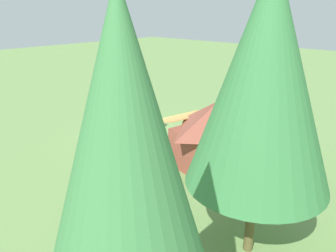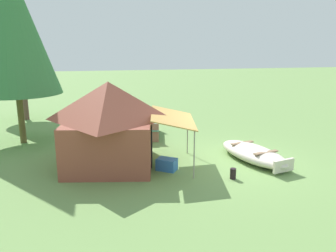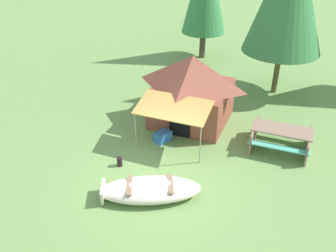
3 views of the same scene
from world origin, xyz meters
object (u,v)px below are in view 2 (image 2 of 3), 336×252
canvas_cabin_tent (110,123)px  pine_tree_back_right (19,39)px  beached_rowboat (253,153)px  pine_tree_far_center (12,27)px  picnic_table (139,124)px  fuel_can (233,174)px  cooler_box (167,164)px

canvas_cabin_tent → pine_tree_back_right: (7.42, 3.78, 2.54)m
beached_rowboat → pine_tree_far_center: size_ratio=0.46×
beached_rowboat → picnic_table: picnic_table is taller
fuel_can → canvas_cabin_tent: bearing=60.9°
cooler_box → pine_tree_far_center: 7.33m
cooler_box → pine_tree_far_center: (3.93, 4.69, 4.03)m
fuel_can → pine_tree_back_right: size_ratio=0.05×
fuel_can → pine_tree_back_right: 12.14m
cooler_box → pine_tree_back_right: bearing=33.2°
pine_tree_back_right → pine_tree_far_center: (-4.24, -0.65, 0.33)m
beached_rowboat → fuel_can: bearing=135.9°
pine_tree_far_center → canvas_cabin_tent: bearing=-135.4°
fuel_can → pine_tree_far_center: size_ratio=0.05×
picnic_table → fuel_can: 5.32m
beached_rowboat → pine_tree_back_right: (7.95, 8.19, 3.62)m
canvas_cabin_tent → fuel_can: bearing=-119.1°
cooler_box → pine_tree_back_right: pine_tree_back_right is taller
picnic_table → pine_tree_far_center: (0.01, 4.40, 3.72)m
canvas_cabin_tent → fuel_can: (-1.78, -3.21, -1.18)m
beached_rowboat → cooler_box: (-0.22, 2.85, -0.07)m
beached_rowboat → pine_tree_back_right: pine_tree_back_right is taller
beached_rowboat → canvas_cabin_tent: (0.54, 4.41, 1.08)m
beached_rowboat → canvas_cabin_tent: canvas_cabin_tent is taller
beached_rowboat → pine_tree_far_center: pine_tree_far_center is taller
beached_rowboat → canvas_cabin_tent: 4.58m
cooler_box → pine_tree_back_right: 10.44m
pine_tree_back_right → pine_tree_far_center: size_ratio=0.89×
pine_tree_back_right → pine_tree_far_center: pine_tree_far_center is taller
cooler_box → fuel_can: cooler_box is taller
picnic_table → pine_tree_far_center: size_ratio=0.33×
beached_rowboat → fuel_can: beached_rowboat is taller
picnic_table → pine_tree_far_center: pine_tree_far_center is taller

